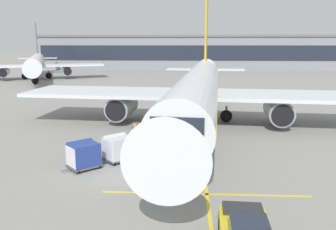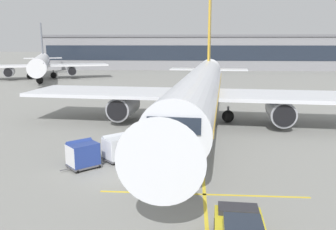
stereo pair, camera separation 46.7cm
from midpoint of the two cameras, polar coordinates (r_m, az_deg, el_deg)
The scene contains 15 objects.
ground_plane at distance 23.16m, azimuth -9.22°, elevation -10.02°, with size 600.00×600.00×0.00m, color gray.
parked_airplane at distance 37.15m, azimuth 4.62°, elevation 4.19°, with size 37.46×47.77×15.72m.
belt_loader at distance 28.65m, azimuth -3.69°, elevation -3.77°, with size 4.65×4.57×3.10m.
baggage_cart_lead at distance 25.94m, azimuth -8.64°, elevation -5.27°, with size 2.55×2.53×1.91m.
baggage_cart_second at distance 24.87m, azimuth -14.16°, elevation -6.25°, with size 2.55×2.53×1.91m.
ground_crew_by_loader at distance 25.48m, azimuth -3.24°, elevation -5.47°, with size 0.45×0.43×1.74m.
ground_crew_by_carts at distance 26.89m, azimuth -1.24°, elevation -4.53°, with size 0.57×0.29×1.74m.
ground_crew_marshaller at distance 28.03m, azimuth -2.97°, elevation -3.86°, with size 0.31×0.56×1.74m.
ground_crew_wingwalker at distance 26.80m, azimuth -2.74°, elevation -4.59°, with size 0.57×0.29×1.74m.
safety_cone_engine_keepout at distance 35.66m, azimuth -5.76°, elevation -1.67°, with size 0.54×0.54×0.62m.
safety_cone_wingtip at distance 33.34m, azimuth -3.63°, elevation -2.42°, with size 0.70×0.70×0.79m.
apron_guidance_line_lead_in at distance 36.98m, azimuth 4.53°, elevation -1.62°, with size 0.20×110.00×0.01m.
apron_guidance_line_stop_bar at distance 20.65m, azimuth 5.52°, elevation -12.70°, with size 12.00×0.20×0.01m.
terminal_building at distance 116.49m, azimuth 7.53°, elevation 10.09°, with size 113.19×14.45×10.85m.
distant_airplane at distance 88.22m, azimuth -20.86°, elevation 7.80°, with size 30.99×38.60×13.73m.
Camera 1 is at (4.56, -21.01, 8.53)m, focal length 37.43 mm.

